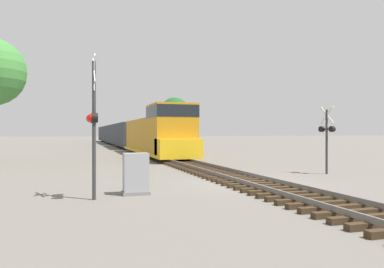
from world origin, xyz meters
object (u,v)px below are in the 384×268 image
(crossing_signal_near, at_px, (93,120))
(relay_cabinet, at_px, (136,174))
(crossing_signal_far, at_px, (327,133))
(freight_train, at_px, (122,134))
(tree_mid_background, at_px, (175,113))

(crossing_signal_near, distance_m, relay_cabinet, 2.42)
(crossing_signal_near, relative_size, crossing_signal_far, 1.32)
(freight_train, height_order, relay_cabinet, freight_train)
(freight_train, height_order, crossing_signal_near, crossing_signal_near)
(crossing_signal_near, bearing_deg, relay_cabinet, 111.67)
(relay_cabinet, bearing_deg, tree_mid_background, 73.37)
(relay_cabinet, bearing_deg, freight_train, 83.89)
(relay_cabinet, distance_m, tree_mid_background, 39.19)
(relay_cabinet, bearing_deg, crossing_signal_far, 18.18)
(freight_train, xyz_separation_m, tree_mid_background, (6.23, -8.57, 3.06))
(crossing_signal_far, xyz_separation_m, tree_mid_background, (0.76, 33.92, 2.77))
(crossing_signal_near, distance_m, tree_mid_background, 40.05)
(crossing_signal_far, relative_size, relay_cabinet, 2.43)
(crossing_signal_far, height_order, relay_cabinet, crossing_signal_far)
(crossing_signal_near, bearing_deg, crossing_signal_far, 107.75)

